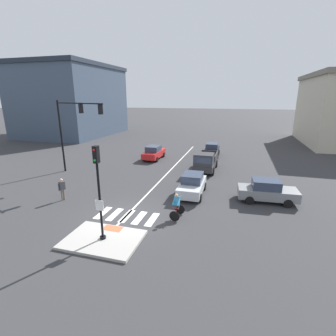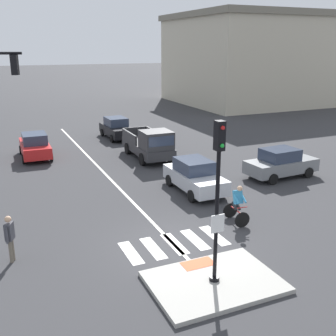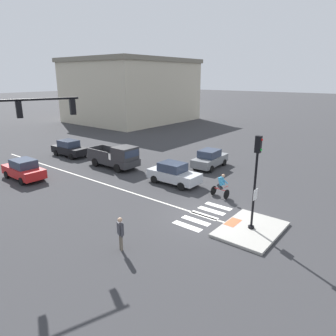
{
  "view_description": "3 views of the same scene",
  "coord_description": "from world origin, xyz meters",
  "px_view_note": "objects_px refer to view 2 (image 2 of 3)",
  "views": [
    {
      "loc": [
        6.48,
        -12.98,
        7.36
      ],
      "look_at": [
        1.27,
        5.28,
        1.88
      ],
      "focal_mm": 26.51,
      "sensor_mm": 36.0,
      "label": 1
    },
    {
      "loc": [
        -5.78,
        -12.38,
        7.1
      ],
      "look_at": [
        1.43,
        3.98,
        1.72
      ],
      "focal_mm": 43.73,
      "sensor_mm": 36.0,
      "label": 2
    },
    {
      "loc": [
        -14.21,
        -8.49,
        7.89
      ],
      "look_at": [
        1.16,
        3.78,
        1.97
      ],
      "focal_mm": 32.7,
      "sensor_mm": 36.0,
      "label": 3
    }
  ],
  "objects_px": {
    "signal_pole": "(218,189)",
    "pedestrian_at_curb_left": "(10,235)",
    "car_grey_cross_right": "(281,163)",
    "cyclist": "(237,203)",
    "car_red_westbound_distant": "(35,146)",
    "car_black_eastbound_distant": "(117,128)",
    "pickup_truck_charcoal_eastbound_far": "(150,145)",
    "car_silver_eastbound_mid": "(195,176)"
  },
  "relations": [
    {
      "from": "signal_pole",
      "to": "pickup_truck_charcoal_eastbound_far",
      "type": "xyz_separation_m",
      "value": [
        3.47,
        14.29,
        -2.16
      ]
    },
    {
      "from": "pickup_truck_charcoal_eastbound_far",
      "to": "car_grey_cross_right",
      "type": "bearing_deg",
      "value": -50.32
    },
    {
      "from": "car_silver_eastbound_mid",
      "to": "cyclist",
      "type": "xyz_separation_m",
      "value": [
        -0.18,
        -4.17,
        0.06
      ]
    },
    {
      "from": "signal_pole",
      "to": "cyclist",
      "type": "bearing_deg",
      "value": 48.91
    },
    {
      "from": "signal_pole",
      "to": "car_grey_cross_right",
      "type": "height_order",
      "value": "signal_pole"
    },
    {
      "from": "car_black_eastbound_distant",
      "to": "pickup_truck_charcoal_eastbound_far",
      "type": "distance_m",
      "value": 6.96
    },
    {
      "from": "pickup_truck_charcoal_eastbound_far",
      "to": "cyclist",
      "type": "bearing_deg",
      "value": -91.75
    },
    {
      "from": "car_red_westbound_distant",
      "to": "car_silver_eastbound_mid",
      "type": "bearing_deg",
      "value": -56.44
    },
    {
      "from": "car_grey_cross_right",
      "to": "pedestrian_at_curb_left",
      "type": "xyz_separation_m",
      "value": [
        -14.39,
        -3.87,
        0.17
      ]
    },
    {
      "from": "car_grey_cross_right",
      "to": "pickup_truck_charcoal_eastbound_far",
      "type": "bearing_deg",
      "value": 129.68
    },
    {
      "from": "car_silver_eastbound_mid",
      "to": "cyclist",
      "type": "distance_m",
      "value": 4.18
    },
    {
      "from": "signal_pole",
      "to": "pickup_truck_charcoal_eastbound_far",
      "type": "distance_m",
      "value": 14.87
    },
    {
      "from": "pickup_truck_charcoal_eastbound_far",
      "to": "pedestrian_at_curb_left",
      "type": "distance_m",
      "value": 13.71
    },
    {
      "from": "car_grey_cross_right",
      "to": "car_red_westbound_distant",
      "type": "bearing_deg",
      "value": 140.84
    },
    {
      "from": "car_silver_eastbound_mid",
      "to": "pedestrian_at_curb_left",
      "type": "relative_size",
      "value": 2.46
    },
    {
      "from": "car_black_eastbound_distant",
      "to": "car_grey_cross_right",
      "type": "height_order",
      "value": "same"
    },
    {
      "from": "car_red_westbound_distant",
      "to": "car_grey_cross_right",
      "type": "distance_m",
      "value": 15.54
    },
    {
      "from": "car_red_westbound_distant",
      "to": "car_black_eastbound_distant",
      "type": "bearing_deg",
      "value": 28.18
    },
    {
      "from": "car_red_westbound_distant",
      "to": "pickup_truck_charcoal_eastbound_far",
      "type": "distance_m",
      "value": 7.55
    },
    {
      "from": "cyclist",
      "to": "pedestrian_at_curb_left",
      "type": "relative_size",
      "value": 1.01
    },
    {
      "from": "car_silver_eastbound_mid",
      "to": "pickup_truck_charcoal_eastbound_far",
      "type": "height_order",
      "value": "pickup_truck_charcoal_eastbound_far"
    },
    {
      "from": "pickup_truck_charcoal_eastbound_far",
      "to": "cyclist",
      "type": "height_order",
      "value": "pickup_truck_charcoal_eastbound_far"
    },
    {
      "from": "signal_pole",
      "to": "car_silver_eastbound_mid",
      "type": "relative_size",
      "value": 1.21
    },
    {
      "from": "car_grey_cross_right",
      "to": "pickup_truck_charcoal_eastbound_far",
      "type": "distance_m",
      "value": 8.32
    },
    {
      "from": "cyclist",
      "to": "pedestrian_at_curb_left",
      "type": "bearing_deg",
      "value": 177.25
    },
    {
      "from": "cyclist",
      "to": "car_grey_cross_right",
      "type": "bearing_deg",
      "value": 37.26
    },
    {
      "from": "signal_pole",
      "to": "pedestrian_at_curb_left",
      "type": "distance_m",
      "value": 7.23
    },
    {
      "from": "car_silver_eastbound_mid",
      "to": "cyclist",
      "type": "relative_size",
      "value": 2.45
    },
    {
      "from": "signal_pole",
      "to": "car_black_eastbound_distant",
      "type": "bearing_deg",
      "value": 81.02
    },
    {
      "from": "signal_pole",
      "to": "pedestrian_at_curb_left",
      "type": "bearing_deg",
      "value": 144.38
    },
    {
      "from": "car_red_westbound_distant",
      "to": "car_grey_cross_right",
      "type": "height_order",
      "value": "same"
    },
    {
      "from": "car_black_eastbound_distant",
      "to": "signal_pole",
      "type": "bearing_deg",
      "value": -98.98
    },
    {
      "from": "car_black_eastbound_distant",
      "to": "car_grey_cross_right",
      "type": "distance_m",
      "value": 14.42
    },
    {
      "from": "car_black_eastbound_distant",
      "to": "pickup_truck_charcoal_eastbound_far",
      "type": "bearing_deg",
      "value": -89.09
    },
    {
      "from": "car_silver_eastbound_mid",
      "to": "pickup_truck_charcoal_eastbound_far",
      "type": "xyz_separation_m",
      "value": [
        0.15,
        6.52,
        0.17
      ]
    },
    {
      "from": "car_grey_cross_right",
      "to": "pedestrian_at_curb_left",
      "type": "distance_m",
      "value": 14.9
    },
    {
      "from": "car_grey_cross_right",
      "to": "car_silver_eastbound_mid",
      "type": "xyz_separation_m",
      "value": [
        -5.46,
        -0.12,
        0.0
      ]
    },
    {
      "from": "signal_pole",
      "to": "car_black_eastbound_distant",
      "type": "xyz_separation_m",
      "value": [
        3.36,
        21.25,
        -2.33
      ]
    },
    {
      "from": "cyclist",
      "to": "pedestrian_at_curb_left",
      "type": "distance_m",
      "value": 8.76
    },
    {
      "from": "car_black_eastbound_distant",
      "to": "car_silver_eastbound_mid",
      "type": "xyz_separation_m",
      "value": [
        -0.04,
        -13.48,
        0.0
      ]
    },
    {
      "from": "car_red_westbound_distant",
      "to": "pickup_truck_charcoal_eastbound_far",
      "type": "bearing_deg",
      "value": -26.85
    },
    {
      "from": "car_grey_cross_right",
      "to": "pickup_truck_charcoal_eastbound_far",
      "type": "height_order",
      "value": "pickup_truck_charcoal_eastbound_far"
    }
  ]
}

